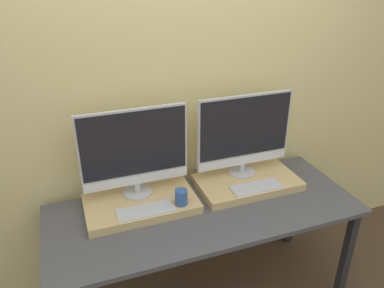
# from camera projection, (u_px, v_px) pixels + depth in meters

# --- Properties ---
(wall_back) EXTENTS (8.00, 0.04, 2.60)m
(wall_back) POSITION_uv_depth(u_px,v_px,m) (180.00, 100.00, 2.40)
(wall_back) COLOR #DBC684
(wall_back) RESTS_ON ground_plane
(workbench) EXTENTS (1.88, 0.74, 0.76)m
(workbench) POSITION_uv_depth(u_px,v_px,m) (205.00, 218.00, 2.30)
(workbench) COLOR #47474C
(workbench) RESTS_ON ground_plane
(wooden_riser_left) EXTENTS (0.66, 0.38, 0.05)m
(wooden_riser_left) POSITION_uv_depth(u_px,v_px,m) (141.00, 204.00, 2.26)
(wooden_riser_left) COLOR tan
(wooden_riser_left) RESTS_ON workbench
(monitor_left) EXTENTS (0.64, 0.18, 0.55)m
(monitor_left) POSITION_uv_depth(u_px,v_px,m) (135.00, 150.00, 2.19)
(monitor_left) COLOR #B2B2B7
(monitor_left) RESTS_ON wooden_riser_left
(keyboard_left) EXTENTS (0.33, 0.12, 0.01)m
(keyboard_left) POSITION_uv_depth(u_px,v_px,m) (146.00, 210.00, 2.15)
(keyboard_left) COLOR silver
(keyboard_left) RESTS_ON wooden_riser_left
(mug) EXTENTS (0.07, 0.07, 0.10)m
(mug) POSITION_uv_depth(u_px,v_px,m) (181.00, 197.00, 2.20)
(mug) COLOR #335693
(mug) RESTS_ON wooden_riser_left
(wooden_riser_right) EXTENTS (0.66, 0.38, 0.05)m
(wooden_riser_right) POSITION_uv_depth(u_px,v_px,m) (247.00, 182.00, 2.48)
(wooden_riser_right) COLOR tan
(wooden_riser_right) RESTS_ON workbench
(monitor_right) EXTENTS (0.64, 0.18, 0.55)m
(monitor_right) POSITION_uv_depth(u_px,v_px,m) (244.00, 133.00, 2.41)
(monitor_right) COLOR #B2B2B7
(monitor_right) RESTS_ON wooden_riser_right
(keyboard_right) EXTENTS (0.33, 0.12, 0.01)m
(keyboard_right) POSITION_uv_depth(u_px,v_px,m) (256.00, 187.00, 2.37)
(keyboard_right) COLOR silver
(keyboard_right) RESTS_ON wooden_riser_right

